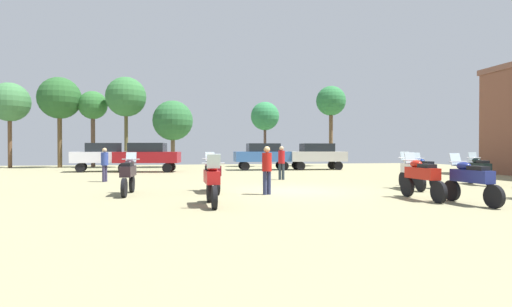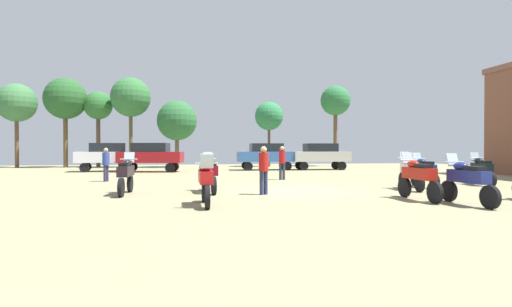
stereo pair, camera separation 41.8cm
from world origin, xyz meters
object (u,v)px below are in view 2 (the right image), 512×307
object	(u,v)px
tree_1	(177,121)
tree_2	(98,107)
motorcycle_6	(210,173)
car_2	(266,154)
tree_3	(335,102)
person_2	(106,162)
tree_7	(65,99)
tree_6	(17,103)
person_3	(282,160)
motorcycle_11	(418,177)
car_4	(151,155)
motorcycle_4	(467,180)
motorcycle_5	(411,171)
car_1	(108,155)
person_1	(264,167)
motorcycle_1	(206,180)
motorcycle_7	(481,169)
tree_4	(269,116)
motorcycle_2	(126,174)
car_3	(320,154)
motorcycle_9	(424,170)
tree_5	(131,98)

from	to	relation	value
tree_1	tree_2	world-z (taller)	tree_2
motorcycle_6	car_2	xyz separation A→B (m)	(4.72, 14.74, 0.44)
tree_3	car_2	bearing A→B (deg)	-143.32
person_2	tree_7	distance (m)	17.75
person_2	tree_6	bearing A→B (deg)	57.05
person_3	tree_6	bearing A→B (deg)	-27.10
motorcycle_11	tree_6	bearing A→B (deg)	130.09
car_4	motorcycle_4	bearing A→B (deg)	-141.18
tree_3	motorcycle_5	bearing A→B (deg)	-102.09
tree_3	car_4	bearing A→B (deg)	-156.87
car_1	person_1	xyz separation A→B (m)	(8.50, -15.67, -0.18)
motorcycle_1	motorcycle_4	bearing A→B (deg)	170.16
motorcycle_11	car_2	world-z (taller)	car_2
motorcycle_4	car_4	xyz separation A→B (m)	(-10.75, 17.95, 0.44)
motorcycle_7	tree_1	size ratio (longest dim) A/B	0.36
person_1	tree_4	distance (m)	22.07
tree_3	tree_7	xyz separation A→B (m)	(-23.70, 1.01, -0.08)
motorcycle_2	car_4	xyz separation A→B (m)	(-0.65, 13.79, 0.44)
car_1	motorcycle_7	bearing A→B (deg)	-135.08
car_3	person_2	bearing A→B (deg)	124.08
tree_3	tree_4	xyz separation A→B (m)	(-6.19, 0.09, -1.42)
motorcycle_6	tree_7	distance (m)	24.75
tree_6	motorcycle_11	bearing A→B (deg)	-48.44
motorcycle_5	tree_1	distance (m)	23.01
tree_6	tree_4	bearing A→B (deg)	-2.78
motorcycle_1	tree_6	xyz separation A→B (m)	(-15.20, 24.81, 4.72)
motorcycle_5	tree_4	bearing A→B (deg)	100.88
car_3	person_1	bearing A→B (deg)	156.68
motorcycle_2	car_1	distance (m)	15.36
motorcycle_2	tree_3	xyz separation A→B (m)	(15.12, 20.53, 5.18)
person_1	tree_3	size ratio (longest dim) A/B	0.23
motorcycle_6	tree_6	size ratio (longest dim) A/B	0.32
motorcycle_9	tree_1	xyz separation A→B (m)	(-11.04, 19.55, 3.29)
tree_4	tree_5	world-z (taller)	tree_5
person_3	tree_1	bearing A→B (deg)	-55.34
motorcycle_1	person_2	world-z (taller)	person_2
motorcycle_1	tree_6	distance (m)	29.48
motorcycle_5	tree_1	world-z (taller)	tree_1
tree_3	tree_4	world-z (taller)	tree_3
car_3	person_1	world-z (taller)	car_3
motorcycle_2	tree_5	xyz separation A→B (m)	(-3.06, 20.63, 5.22)
motorcycle_11	car_3	size ratio (longest dim) A/B	0.53
car_2	person_3	bearing A→B (deg)	174.88
motorcycle_1	person_2	size ratio (longest dim) A/B	1.27
motorcycle_4	person_2	bearing A→B (deg)	136.32
tree_1	motorcycle_9	bearing A→B (deg)	-60.55
person_3	motorcycle_2	bearing A→B (deg)	51.91
motorcycle_6	motorcycle_7	distance (m)	11.93
motorcycle_4	tree_2	distance (m)	30.77
person_3	car_2	bearing A→B (deg)	-82.49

